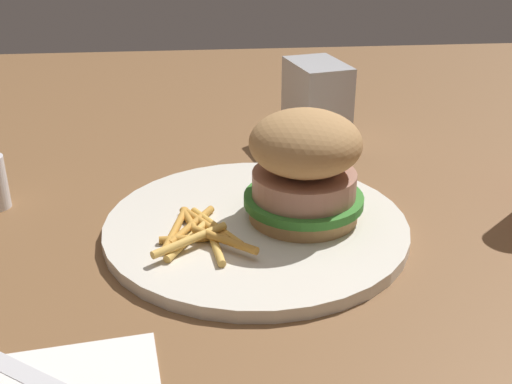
% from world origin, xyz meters
% --- Properties ---
extents(ground_plane, '(1.60, 1.60, 0.00)m').
position_xyz_m(ground_plane, '(0.00, 0.00, 0.00)').
color(ground_plane, brown).
extents(plate, '(0.28, 0.28, 0.01)m').
position_xyz_m(plate, '(0.01, 0.03, 0.01)').
color(plate, silver).
rests_on(plate, ground_plane).
extents(sandwich, '(0.11, 0.11, 0.10)m').
position_xyz_m(sandwich, '(0.05, 0.03, 0.06)').
color(sandwich, tan).
rests_on(sandwich, plate).
extents(fries_pile, '(0.09, 0.10, 0.01)m').
position_xyz_m(fries_pile, '(-0.04, -0.00, 0.02)').
color(fries_pile, gold).
rests_on(fries_pile, plate).
extents(napkin_dispenser, '(0.08, 0.10, 0.10)m').
position_xyz_m(napkin_dispenser, '(0.11, 0.25, 0.05)').
color(napkin_dispenser, '#B7BABF').
rests_on(napkin_dispenser, ground_plane).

